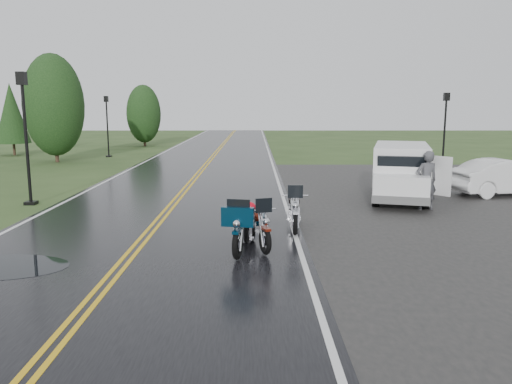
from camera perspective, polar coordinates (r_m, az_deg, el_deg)
ground at (r=12.11m, az=-13.42°, el=-6.27°), size 120.00×120.00×0.00m
road at (r=21.75m, az=-7.47°, el=0.99°), size 8.00×100.00×0.04m
parking_pad at (r=18.58m, az=26.16°, el=-1.42°), size 14.00×24.00×0.03m
motorcycle_red at (r=10.95m, az=1.06°, el=-4.36°), size 1.38×2.22×1.23m
motorcycle_teal at (r=10.60m, az=-2.15°, el=-4.66°), size 1.19×2.31×1.30m
motorcycle_silver at (r=12.63m, az=4.51°, el=-2.44°), size 0.87×2.16×1.25m
van_white at (r=16.84m, az=13.64°, el=1.64°), size 3.20×5.40×1.99m
person_at_van at (r=16.75m, az=18.90°, el=1.16°), size 0.75×0.55×1.89m
sedan_white at (r=20.75m, az=26.68°, el=1.44°), size 4.27×2.16×1.34m
lamp_post_near_left at (r=18.38m, az=-24.79°, el=5.55°), size 0.38×0.38×4.47m
lamp_post_far_left at (r=34.59m, az=-16.62°, el=7.20°), size 0.35×0.35×4.04m
lamp_post_far_right at (r=25.86m, az=20.72°, el=6.23°), size 0.34×0.34×4.00m
tree_left_mid at (r=32.27m, az=-22.05°, el=8.03°), size 3.50×3.50×5.47m
tree_left_far at (r=43.41m, az=-12.68°, el=8.02°), size 2.85×2.85×4.39m
pine_left_far at (r=38.13m, az=-26.12°, el=7.36°), size 2.29×2.29×4.77m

